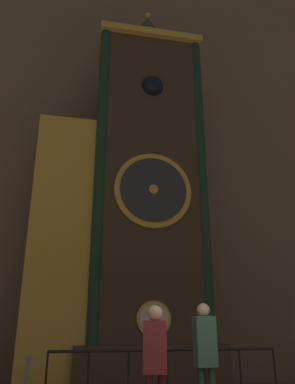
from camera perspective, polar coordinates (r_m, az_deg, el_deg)
name	(u,v)px	position (r m, az deg, el deg)	size (l,w,h in m)	color
cathedral_back_wall	(143,124)	(12.77, -0.67, 10.38)	(24.00, 0.32, 15.79)	#7A6656
clock_tower	(131,200)	(9.95, -2.57, -1.24)	(4.68, 1.77, 11.12)	#423328
railing_fence	(167,379)	(7.35, 3.03, -26.56)	(4.18, 0.05, 1.10)	black
visitor_near	(155,356)	(5.86, 1.18, -23.71)	(0.38, 0.29, 1.79)	#461518
visitor_far	(205,351)	(6.56, 8.78, -22.80)	(0.35, 0.24, 1.85)	#213427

